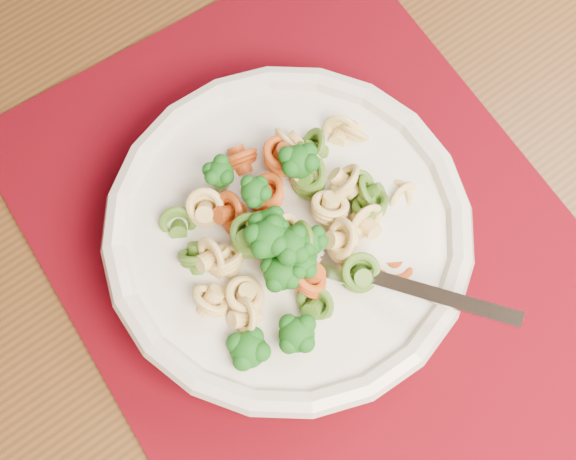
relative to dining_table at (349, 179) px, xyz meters
The scene contains 5 objects.
dining_table is the anchor object (origin of this frame).
placemat 0.16m from the dining_table, 79.00° to the right, with size 0.48×0.38×0.00m, color #5D040B.
pasta_bowl 0.19m from the dining_table, 89.47° to the right, with size 0.28×0.28×0.05m.
pasta_broccoli_heap 0.20m from the dining_table, 89.47° to the right, with size 0.23×0.23×0.06m, color #E7BE72, non-canonical shape.
fork 0.21m from the dining_table, 70.54° to the right, with size 0.19×0.02×0.01m, color silver, non-canonical shape.
Camera 1 is at (-0.52, -0.19, 1.38)m, focal length 50.00 mm.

